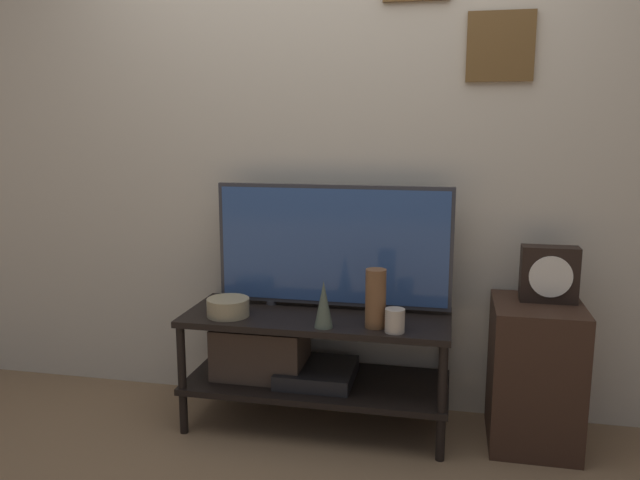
{
  "coord_description": "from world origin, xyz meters",
  "views": [
    {
      "loc": [
        0.61,
        -2.5,
        1.44
      ],
      "look_at": [
        0.01,
        0.3,
        0.92
      ],
      "focal_mm": 35.0,
      "sensor_mm": 36.0,
      "label": 1
    }
  ],
  "objects_px": {
    "vase_slim_bronze": "(324,304)",
    "vase_tall_ceramic": "(376,298)",
    "vase_wide_bowl": "(228,307)",
    "candle_jar": "(395,321)",
    "television": "(333,246)",
    "mantel_clock": "(549,274)"
  },
  "relations": [
    {
      "from": "vase_slim_bronze",
      "to": "vase_tall_ceramic",
      "type": "relative_size",
      "value": 0.8
    },
    {
      "from": "vase_wide_bowl",
      "to": "candle_jar",
      "type": "height_order",
      "value": "candle_jar"
    },
    {
      "from": "vase_wide_bowl",
      "to": "television",
      "type": "bearing_deg",
      "value": 25.94
    },
    {
      "from": "vase_tall_ceramic",
      "to": "mantel_clock",
      "type": "height_order",
      "value": "mantel_clock"
    },
    {
      "from": "vase_tall_ceramic",
      "to": "candle_jar",
      "type": "distance_m",
      "value": 0.13
    },
    {
      "from": "vase_slim_bronze",
      "to": "mantel_clock",
      "type": "distance_m",
      "value": 1.02
    },
    {
      "from": "mantel_clock",
      "to": "vase_tall_ceramic",
      "type": "bearing_deg",
      "value": -163.73
    },
    {
      "from": "television",
      "to": "vase_slim_bronze",
      "type": "bearing_deg",
      "value": -86.93
    },
    {
      "from": "candle_jar",
      "to": "mantel_clock",
      "type": "height_order",
      "value": "mantel_clock"
    },
    {
      "from": "television",
      "to": "candle_jar",
      "type": "bearing_deg",
      "value": -41.99
    },
    {
      "from": "candle_jar",
      "to": "mantel_clock",
      "type": "relative_size",
      "value": 0.41
    },
    {
      "from": "candle_jar",
      "to": "mantel_clock",
      "type": "xyz_separation_m",
      "value": [
        0.66,
        0.27,
        0.18
      ]
    },
    {
      "from": "vase_slim_bronze",
      "to": "vase_wide_bowl",
      "type": "relative_size",
      "value": 1.06
    },
    {
      "from": "vase_slim_bronze",
      "to": "vase_tall_ceramic",
      "type": "distance_m",
      "value": 0.23
    },
    {
      "from": "vase_tall_ceramic",
      "to": "candle_jar",
      "type": "relative_size",
      "value": 2.53
    },
    {
      "from": "television",
      "to": "vase_wide_bowl",
      "type": "relative_size",
      "value": 5.72
    },
    {
      "from": "vase_slim_bronze",
      "to": "mantel_clock",
      "type": "relative_size",
      "value": 0.84
    },
    {
      "from": "television",
      "to": "candle_jar",
      "type": "distance_m",
      "value": 0.52
    },
    {
      "from": "television",
      "to": "vase_slim_bronze",
      "type": "distance_m",
      "value": 0.36
    },
    {
      "from": "television",
      "to": "vase_wide_bowl",
      "type": "distance_m",
      "value": 0.58
    },
    {
      "from": "vase_slim_bronze",
      "to": "mantel_clock",
      "type": "height_order",
      "value": "mantel_clock"
    },
    {
      "from": "vase_wide_bowl",
      "to": "vase_slim_bronze",
      "type": "bearing_deg",
      "value": -8.7
    }
  ]
}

